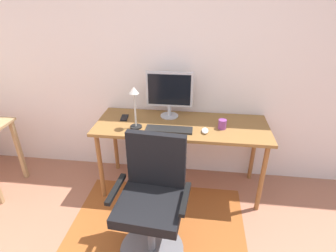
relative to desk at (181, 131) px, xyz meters
name	(u,v)px	position (x,y,z in m)	size (l,w,h in m)	color
wall_back	(183,58)	(-0.03, 0.37, 0.62)	(6.00, 0.10, 2.60)	silver
area_rug	(154,242)	(-0.16, -0.75, -0.68)	(1.55, 1.49, 0.01)	brown
desk	(181,131)	(0.00, 0.00, 0.00)	(1.65, 0.61, 0.76)	brown
monitor	(169,91)	(-0.14, 0.16, 0.34)	(0.45, 0.18, 0.46)	#B2B2B7
keyboard	(169,129)	(-0.10, -0.14, 0.08)	(0.43, 0.13, 0.02)	black
computer_mouse	(205,131)	(0.22, -0.14, 0.09)	(0.06, 0.10, 0.03)	white
coffee_cup	(222,124)	(0.38, -0.04, 0.12)	(0.08, 0.08, 0.09)	#7E387E
cell_phone	(124,118)	(-0.58, 0.06, 0.08)	(0.07, 0.14, 0.01)	black
desk_lamp	(135,102)	(-0.42, -0.12, 0.33)	(0.11, 0.11, 0.40)	black
office_chair	(152,208)	(-0.15, -0.79, -0.25)	(0.58, 0.51, 0.99)	slate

